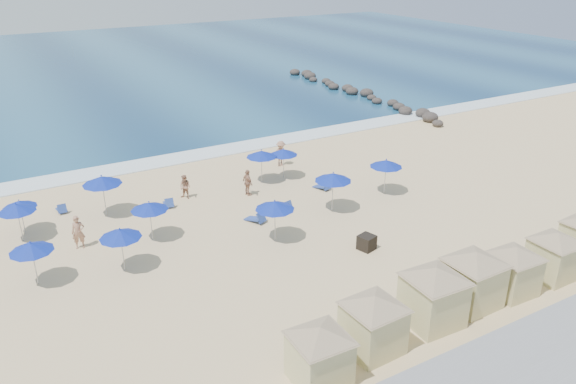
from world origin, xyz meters
The scene contains 31 objects.
ground centered at (0.00, 0.00, 0.00)m, with size 160.00×160.00×0.00m, color beige.
ocean centered at (0.00, 55.00, 0.03)m, with size 160.00×80.00×0.06m, color navy.
surf_line centered at (0.00, 15.50, 0.04)m, with size 160.00×2.50×0.08m, color white.
rock_jetty centered at (24.01, 24.90, 0.36)m, with size 2.56×26.66×0.96m.
trash_bin centered at (4.21, -2.77, 0.39)m, with size 0.79×0.79×0.79m, color black.
cabana_0 centered at (-3.32, -9.79, 1.50)m, with size 4.17×4.17×2.61m.
cabana_1 centered at (-0.55, -9.35, 1.57)m, with size 4.36×4.36×2.74m.
cabana_2 centered at (2.71, -9.20, 1.68)m, with size 4.68×4.68×2.94m.
cabana_3 centered at (5.17, -9.06, 1.66)m, with size 4.62×4.62×2.90m.
cabana_4 centered at (7.47, -9.32, 1.48)m, with size 4.13×4.13×2.59m.
cabana_5 centered at (10.27, -9.37, 1.50)m, with size 4.18×4.18×2.62m.
umbrella_0 centered at (-11.20, 8.20, 1.79)m, with size 1.82×1.82×2.07m.
umbrella_1 centered at (-11.32, 2.29, 1.99)m, with size 2.01×2.01×2.29m.
umbrella_2 centered at (-11.41, 7.36, 1.95)m, with size 1.98×1.98×2.25m.
umbrella_3 centered at (-7.43, 1.52, 2.02)m, with size 2.04×2.04×2.33m.
umbrella_4 centered at (-6.71, 8.24, 2.26)m, with size 2.29×2.29×2.61m.
umbrella_5 centered at (-5.25, 3.96, 1.98)m, with size 2.01×2.01×2.28m.
umbrella_6 centered at (0.50, 0.50, 2.10)m, with size 2.13×2.13×2.42m.
umbrella_7 centered at (5.32, 2.11, 2.19)m, with size 2.22×2.22×2.52m.
umbrella_8 centered at (3.74, 8.27, 2.03)m, with size 2.05×2.05×2.34m.
umbrella_9 centered at (5.39, 8.19, 1.89)m, with size 1.92×1.92×2.18m.
umbrella_10 centered at (9.74, 2.61, 2.06)m, with size 2.09×2.09×2.38m.
beach_chair_1 centered at (-8.95, 10.05, 0.22)m, with size 0.54×1.15×0.63m.
beach_chair_2 centered at (-3.08, 7.63, 0.23)m, with size 0.71×1.25×0.65m.
beach_chair_3 centered at (0.64, 2.97, 0.25)m, with size 1.03×1.43×0.72m.
beach_chair_4 centered at (2.95, 3.69, 0.21)m, with size 0.77×1.21×0.62m.
beach_chair_5 centered at (6.62, 5.10, 0.23)m, with size 0.81×1.31×0.67m.
beachgoer_0 centered at (-8.86, 4.94, 0.92)m, with size 0.67×0.44×1.84m, color #A2715A.
beachgoer_1 centered at (-1.72, 8.27, 0.78)m, with size 0.76×0.59×1.56m, color #A2715A.
beachgoer_2 centered at (1.93, 6.74, 0.87)m, with size 1.02×0.42×1.74m, color #A2715A.
beachgoer_3 centered at (6.40, 10.37, 0.94)m, with size 1.21×0.70×1.88m, color #A2715A.
Camera 1 is at (-12.38, -23.24, 14.57)m, focal length 35.00 mm.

